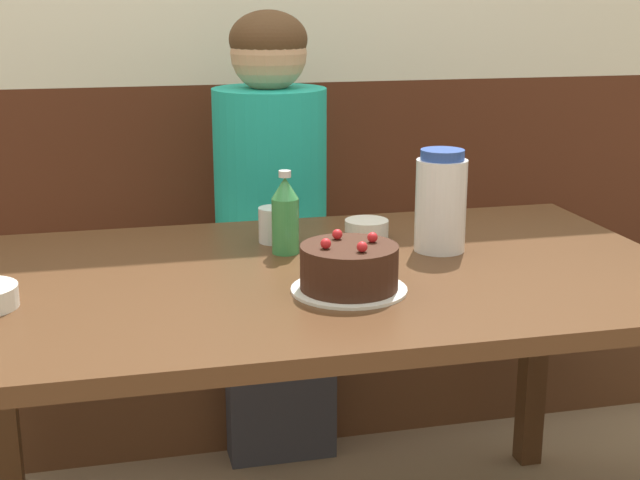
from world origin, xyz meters
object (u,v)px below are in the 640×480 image
object	(u,v)px
bench_seat	(259,354)
water_pitcher	(441,202)
bowl_rice_small	(367,229)
person_pale_blue_shirt	(271,245)
birthday_cake	(349,269)
soju_bottle	(285,215)
glass_water_tall	(274,225)

from	to	relation	value
bench_seat	water_pitcher	bearing A→B (deg)	-69.08
bench_seat	bowl_rice_small	distance (m)	0.84
bench_seat	person_pale_blue_shirt	xyz separation A→B (m)	(0.02, -0.13, 0.38)
birthday_cake	soju_bottle	distance (m)	0.29
soju_bottle	water_pitcher	bearing A→B (deg)	-9.78
bowl_rice_small	soju_bottle	bearing A→B (deg)	-160.06
bench_seat	person_pale_blue_shirt	world-z (taller)	person_pale_blue_shirt
bench_seat	water_pitcher	xyz separation A→B (m)	(0.29, -0.75, 0.63)
glass_water_tall	person_pale_blue_shirt	xyz separation A→B (m)	(0.08, 0.46, -0.18)
soju_bottle	glass_water_tall	bearing A→B (deg)	94.26
birthday_cake	bench_seat	bearing A→B (deg)	91.09
bench_seat	birthday_cake	world-z (taller)	birthday_cake
bench_seat	soju_bottle	bearing A→B (deg)	-93.97
birthday_cake	bowl_rice_small	size ratio (longest dim) A/B	2.20
bowl_rice_small	person_pale_blue_shirt	bearing A→B (deg)	105.74
water_pitcher	bowl_rice_small	size ratio (longest dim) A/B	2.22
bowl_rice_small	glass_water_tall	size ratio (longest dim) A/B	1.26
glass_water_tall	bench_seat	bearing A→B (deg)	84.75
water_pitcher	bowl_rice_small	world-z (taller)	water_pitcher
water_pitcher	person_pale_blue_shirt	world-z (taller)	person_pale_blue_shirt
birthday_cake	soju_bottle	world-z (taller)	soju_bottle
bench_seat	bowl_rice_small	size ratio (longest dim) A/B	25.02
water_pitcher	glass_water_tall	bearing A→B (deg)	156.07
glass_water_tall	birthday_cake	bearing A→B (deg)	-78.93
soju_bottle	bowl_rice_small	bearing A→B (deg)	19.94
soju_bottle	bowl_rice_small	world-z (taller)	soju_bottle
person_pale_blue_shirt	water_pitcher	bearing A→B (deg)	23.23
birthday_cake	water_pitcher	bearing A→B (deg)	39.99
bowl_rice_small	bench_seat	bearing A→B (deg)	104.37
bench_seat	water_pitcher	distance (m)	1.02
birthday_cake	water_pitcher	xyz separation A→B (m)	(0.27, 0.22, 0.06)
soju_bottle	person_pale_blue_shirt	world-z (taller)	person_pale_blue_shirt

